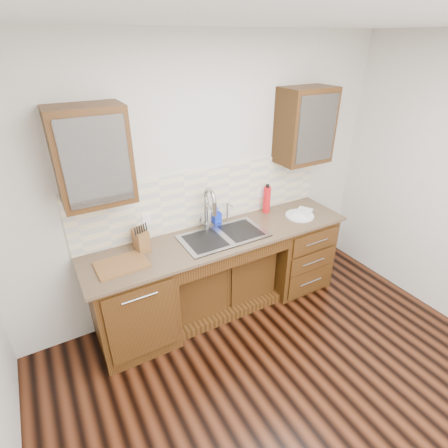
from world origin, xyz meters
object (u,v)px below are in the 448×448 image
soap_bottle (217,215)px  knife_block (141,240)px  water_bottle (267,200)px  plate (300,216)px  cutting_board (122,265)px

soap_bottle → knife_block: 0.85m
knife_block → water_bottle: bearing=-3.4°
water_bottle → knife_block: 1.44m
soap_bottle → plate: soap_bottle is taller
soap_bottle → knife_block: knife_block is taller
soap_bottle → water_bottle: water_bottle is taller
water_bottle → soap_bottle: bearing=175.7°
cutting_board → soap_bottle: bearing=14.9°
cutting_board → water_bottle: bearing=8.2°
water_bottle → cutting_board: size_ratio=0.70×
plate → knife_block: size_ratio=1.58×
soap_bottle → cutting_board: soap_bottle is taller
soap_bottle → cutting_board: size_ratio=0.42×
plate → cutting_board: (-1.92, 0.03, 0.00)m
plate → knife_block: 1.70m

